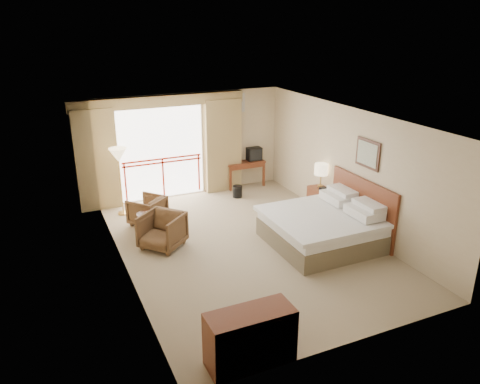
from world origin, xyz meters
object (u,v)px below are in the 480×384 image
table_lamp (321,170)px  floor_lamp (118,158)px  armchair_far (148,224)px  wastebasket (237,191)px  desk (243,166)px  armchair_near (163,247)px  tv (254,154)px  nightstand (320,201)px  side_table (148,221)px  dresser (250,338)px  bed (323,227)px

table_lamp → floor_lamp: (-4.36, 1.92, 0.31)m
armchair_far → wastebasket: bearing=155.6°
desk → armchair_near: 4.25m
tv → floor_lamp: 3.91m
nightstand → side_table: (-4.09, 0.48, 0.03)m
nightstand → armchair_near: (-3.96, -0.15, -0.33)m
table_lamp → side_table: (-4.09, 0.43, -0.75)m
armchair_near → floor_lamp: bearing=148.7°
table_lamp → side_table: table_lamp is taller
wastebasket → dresser: (-2.43, -5.90, 0.25)m
floor_lamp → dresser: (0.56, -6.02, -1.01)m
side_table → floor_lamp: bearing=100.1°
wastebasket → desk: bearing=56.2°
armchair_near → bed: bearing=26.4°
nightstand → wastebasket: (-1.37, 1.86, -0.18)m
dresser → floor_lamp: bearing=98.5°
armchair_far → dresser: 5.19m
wastebasket → dresser: dresser is taller
armchair_far → side_table: (-0.13, -0.65, 0.36)m
wastebasket → side_table: 3.06m
tv → wastebasket: size_ratio=1.28×
bed → floor_lamp: 4.97m
nightstand → floor_lamp: floor_lamp is taller
armchair_far → dresser: bearing=51.7°
armchair_near → floor_lamp: 2.59m
dresser → nightstand: bearing=50.0°
bed → side_table: size_ratio=4.05×
side_table → dresser: (0.29, -4.52, 0.04)m
floor_lamp → dresser: floor_lamp is taller
bed → armchair_near: 3.37m
bed → wastebasket: size_ratio=6.78×
desk → floor_lamp: (-3.53, -0.69, 0.85)m
wastebasket → armchair_far: bearing=-164.3°
bed → nightstand: size_ratio=3.19×
armchair_near → side_table: side_table is taller
table_lamp → desk: table_lamp is taller
desk → armchair_near: bearing=-133.0°
tv → side_table: tv is taller
bed → tv: 4.04m
bed → armchair_far: (-3.12, 2.51, -0.38)m
side_table → armchair_near: bearing=-77.8°
floor_lamp → side_table: bearing=-79.9°
bed → dresser: size_ratio=1.76×
wastebasket → side_table: (-2.72, -1.38, 0.20)m
wastebasket → armchair_far: 2.69m
nightstand → dresser: (-3.80, -4.04, 0.07)m
nightstand → table_lamp: table_lamp is taller
floor_lamp → table_lamp: bearing=-23.8°
nightstand → armchair_near: size_ratio=0.82×
desk → dresser: (-2.97, -6.71, -0.16)m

